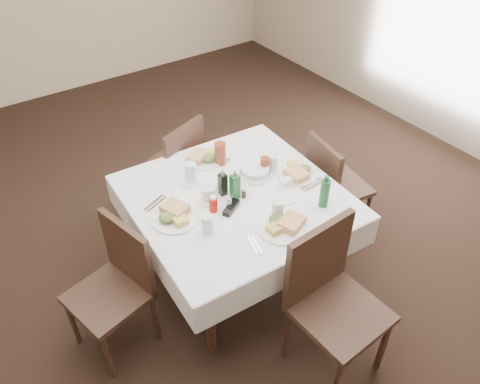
{
  "coord_description": "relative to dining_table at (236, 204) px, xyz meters",
  "views": [
    {
      "loc": [
        -1.23,
        -2.23,
        2.74
      ],
      "look_at": [
        0.13,
        -0.27,
        0.8
      ],
      "focal_mm": 35.0,
      "sensor_mm": 36.0,
      "label": 1
    }
  ],
  "objects": [
    {
      "name": "water_s",
      "position": [
        0.08,
        -0.34,
        0.15
      ],
      "size": [
        0.07,
        0.07,
        0.14
      ],
      "color": "silver",
      "rests_on": "dining_table"
    },
    {
      "name": "pepper_shaker",
      "position": [
        0.03,
        -0.05,
        0.11
      ],
      "size": [
        0.03,
        0.03,
        0.07
      ],
      "color": "#3C2E20",
      "rests_on": "dining_table"
    },
    {
      "name": "ground_plane",
      "position": [
        -0.12,
        0.24,
        -0.68
      ],
      "size": [
        7.0,
        7.0,
        0.0
      ],
      "primitive_type": "plane",
      "color": "black"
    },
    {
      "name": "meal_east",
      "position": [
        0.48,
        -0.07,
        0.1
      ],
      "size": [
        0.29,
        0.29,
        0.06
      ],
      "color": "white",
      "rests_on": "dining_table"
    },
    {
      "name": "chair_south",
      "position": [
        0.06,
        -0.87,
        -0.1
      ],
      "size": [
        0.5,
        0.5,
        1.02
      ],
      "color": "black",
      "rests_on": "ground"
    },
    {
      "name": "meal_south",
      "position": [
        0.06,
        -0.43,
        0.11
      ],
      "size": [
        0.31,
        0.31,
        0.07
      ],
      "color": "white",
      "rests_on": "dining_table"
    },
    {
      "name": "salt_shaker",
      "position": [
        -0.1,
        -0.08,
        0.12
      ],
      "size": [
        0.03,
        0.03,
        0.08
      ],
      "color": "white",
      "rests_on": "dining_table"
    },
    {
      "name": "ketchup_bottle",
      "position": [
        -0.21,
        -0.05,
        0.13
      ],
      "size": [
        0.05,
        0.05,
        0.12
      ],
      "color": "#B80E05",
      "rests_on": "dining_table"
    },
    {
      "name": "cutlery_s",
      "position": [
        -0.17,
        -0.45,
        0.08
      ],
      "size": [
        0.08,
        0.16,
        0.01
      ],
      "color": "silver",
      "rests_on": "dining_table"
    },
    {
      "name": "water_e",
      "position": [
        0.38,
        0.08,
        0.14
      ],
      "size": [
        0.06,
        0.06,
        0.11
      ],
      "color": "silver",
      "rests_on": "dining_table"
    },
    {
      "name": "sunglasses",
      "position": [
        -0.11,
        -0.11,
        0.1
      ],
      "size": [
        0.16,
        0.12,
        0.03
      ],
      "color": "black",
      "rests_on": "dining_table"
    },
    {
      "name": "oil_cruet_dark",
      "position": [
        -0.06,
        0.06,
        0.17
      ],
      "size": [
        0.05,
        0.05,
        0.2
      ],
      "color": "black",
      "rests_on": "dining_table"
    },
    {
      "name": "cutlery_n",
      "position": [
        0.14,
        0.43,
        0.08
      ],
      "size": [
        0.1,
        0.2,
        0.01
      ],
      "color": "silver",
      "rests_on": "dining_table"
    },
    {
      "name": "iced_tea_b",
      "position": [
        0.31,
        0.09,
        0.14
      ],
      "size": [
        0.06,
        0.06,
        0.13
      ],
      "color": "brown",
      "rests_on": "dining_table"
    },
    {
      "name": "cutlery_w",
      "position": [
        -0.48,
        0.22,
        0.08
      ],
      "size": [
        0.19,
        0.11,
        0.01
      ],
      "color": "silver",
      "rests_on": "dining_table"
    },
    {
      "name": "bread_basket",
      "position": [
        0.23,
        0.09,
        0.11
      ],
      "size": [
        0.22,
        0.22,
        0.07
      ],
      "color": "silver",
      "rests_on": "dining_table"
    },
    {
      "name": "water_w",
      "position": [
        -0.34,
        -0.2,
        0.14
      ],
      "size": [
        0.07,
        0.07,
        0.13
      ],
      "color": "silver",
      "rests_on": "dining_table"
    },
    {
      "name": "dining_table",
      "position": [
        0.0,
        0.0,
        0.0
      ],
      "size": [
        1.41,
        1.41,
        0.76
      ],
      "color": "black",
      "rests_on": "ground"
    },
    {
      "name": "room_shell",
      "position": [
        -0.12,
        0.24,
        1.03
      ],
      "size": [
        6.04,
        7.04,
        2.8
      ],
      "color": "tan",
      "rests_on": "ground"
    },
    {
      "name": "side_plate_b",
      "position": [
        0.25,
        -0.22,
        0.09
      ],
      "size": [
        0.16,
        0.16,
        0.01
      ],
      "color": "white",
      "rests_on": "dining_table"
    },
    {
      "name": "water_n",
      "position": [
        -0.17,
        0.3,
        0.15
      ],
      "size": [
        0.08,
        0.08,
        0.15
      ],
      "color": "silver",
      "rests_on": "dining_table"
    },
    {
      "name": "meal_north",
      "position": [
        0.04,
        0.47,
        0.1
      ],
      "size": [
        0.29,
        0.29,
        0.06
      ],
      "color": "white",
      "rests_on": "dining_table"
    },
    {
      "name": "oil_cruet_green",
      "position": [
        -0.02,
        -0.02,
        0.18
      ],
      "size": [
        0.05,
        0.05,
        0.23
      ],
      "color": "#1A5C2D",
      "rests_on": "dining_table"
    },
    {
      "name": "chair_north",
      "position": [
        -0.02,
        0.83,
        -0.16
      ],
      "size": [
        0.56,
        0.56,
        0.92
      ],
      "color": "black",
      "rests_on": "ground"
    },
    {
      "name": "green_bottle",
      "position": [
        0.41,
        -0.41,
        0.18
      ],
      "size": [
        0.06,
        0.06,
        0.23
      ],
      "color": "#1A5C2D",
      "rests_on": "dining_table"
    },
    {
      "name": "iced_tea_a",
      "position": [
        0.12,
        0.36,
        0.16
      ],
      "size": [
        0.08,
        0.08,
        0.17
      ],
      "color": "brown",
      "rests_on": "dining_table"
    },
    {
      "name": "sugar_caddy",
      "position": [
        0.35,
        -0.11,
        0.11
      ],
      "size": [
        0.1,
        0.06,
        0.05
      ],
      "color": "white",
      "rests_on": "dining_table"
    },
    {
      "name": "meal_west",
      "position": [
        -0.44,
        0.03,
        0.11
      ],
      "size": [
        0.31,
        0.31,
        0.07
      ],
      "color": "white",
      "rests_on": "dining_table"
    },
    {
      "name": "cutlery_e",
      "position": [
        0.49,
        -0.22,
        0.08
      ],
      "size": [
        0.2,
        0.07,
        0.01
      ],
      "color": "silver",
      "rests_on": "dining_table"
    },
    {
      "name": "chair_east",
      "position": [
        0.88,
        -0.03,
        -0.18
      ],
      "size": [
        0.47,
        0.47,
        0.88
      ],
      "color": "black",
      "rests_on": "ground"
    },
    {
      "name": "chair_west",
      "position": [
        -0.89,
        -0.02,
        -0.16
      ],
      "size": [
        0.52,
        0.52,
        0.91
      ],
      "color": "black",
      "rests_on": "ground"
    },
    {
      "name": "side_plate_a",
      "position": [
        -0.18,
        0.29,
        0.08
      ],
      "size": [
        0.14,
        0.14,
        0.01
      ],
      "color": "white",
      "rests_on": "dining_table"
    },
    {
      "name": "coffee_mug",
      "position": [
        -0.18,
        0.05,
        0.13
      ],
      "size": [
        0.16,
        0.14,
        0.1
      ],
      "color": "white",
      "rests_on": "dining_table"
    }
  ]
}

